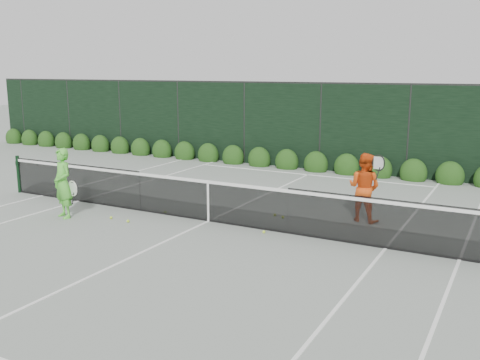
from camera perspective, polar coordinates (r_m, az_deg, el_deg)
The scene contains 8 objects.
ground at distance 12.56m, azimuth -3.37°, elevation -4.42°, with size 80.00×80.00×0.00m, color gray.
tennis_net at distance 12.43m, azimuth -3.50°, elevation -2.05°, with size 12.90×0.10×1.07m.
player_woman at distance 13.35m, azimuth -18.37°, elevation -0.34°, with size 0.71×0.57×1.67m.
player_man at distance 12.71m, azimuth 13.11°, elevation -0.76°, with size 0.94×0.75×1.61m.
court_lines at distance 12.55m, azimuth -3.37°, elevation -4.40°, with size 11.03×23.83×0.01m.
windscreen_fence at distance 10.06m, azimuth -11.59°, elevation 0.18°, with size 32.00×21.07×3.06m.
hedge_row at distance 18.81m, azimuth 8.09°, elevation 1.64°, with size 31.66×0.65×0.94m.
tennis_balls at distance 12.64m, azimuth -3.89°, elevation -4.16°, with size 3.76×2.17×0.07m.
Camera 1 is at (6.35, -10.26, 3.48)m, focal length 40.00 mm.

